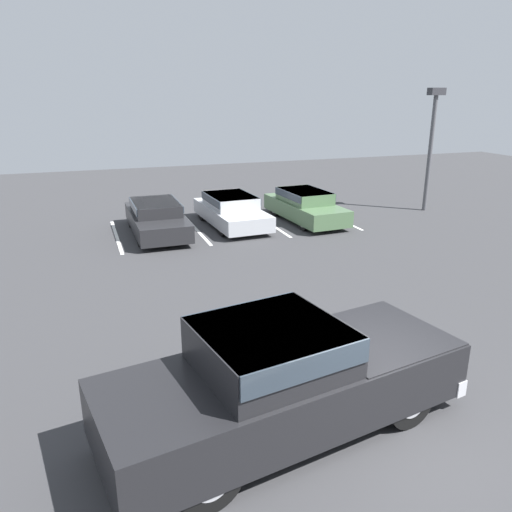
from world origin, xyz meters
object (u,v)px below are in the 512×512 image
parked_sedan_b (231,209)px  light_post (432,135)px  parked_sedan_a (156,217)px  parked_sedan_c (305,205)px  pickup_truck (287,377)px

parked_sedan_b → light_post: size_ratio=0.88×
parked_sedan_a → parked_sedan_c: size_ratio=1.02×
parked_sedan_b → parked_sedan_c: bearing=81.5°
pickup_truck → light_post: light_post is taller
parked_sedan_b → parked_sedan_c: size_ratio=1.00×
parked_sedan_b → parked_sedan_c: (3.05, -0.30, 0.01)m
parked_sedan_c → light_post: light_post is taller
parked_sedan_a → light_post: (11.89, -0.05, 2.62)m
parked_sedan_c → light_post: size_ratio=0.88×
pickup_truck → light_post: (11.75, 11.99, 2.37)m
parked_sedan_c → light_post: (5.88, -0.00, 2.61)m
pickup_truck → parked_sedan_a: pickup_truck is taller
pickup_truck → parked_sedan_c: 13.36m
light_post → pickup_truck: bearing=-134.4°
pickup_truck → parked_sedan_a: bearing=81.0°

